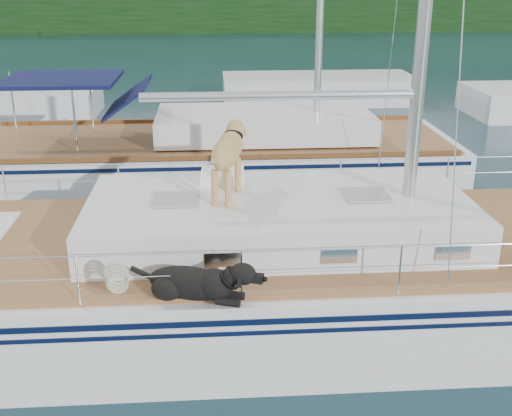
{
  "coord_description": "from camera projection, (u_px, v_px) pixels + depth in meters",
  "views": [
    {
      "loc": [
        -0.09,
        -8.18,
        4.74
      ],
      "look_at": [
        0.5,
        0.2,
        1.6
      ],
      "focal_mm": 45.0,
      "sensor_mm": 36.0,
      "label": 1
    }
  ],
  "objects": [
    {
      "name": "main_sailboat",
      "position": [
        228.0,
        275.0,
        9.07
      ],
      "size": [
        12.0,
        4.02,
        14.01
      ],
      "color": "silver",
      "rests_on": "ground"
    },
    {
      "name": "shore_bank",
      "position": [
        210.0,
        23.0,
        52.27
      ],
      "size": [
        92.0,
        1.0,
        1.2
      ],
      "primitive_type": "cube",
      "color": "#595147",
      "rests_on": "ground"
    },
    {
      "name": "bg_boat_center",
      "position": [
        318.0,
        89.0,
        24.37
      ],
      "size": [
        7.2,
        3.0,
        11.65
      ],
      "color": "silver",
      "rests_on": "ground"
    },
    {
      "name": "ground",
      "position": [
        223.0,
        317.0,
        9.31
      ],
      "size": [
        120.0,
        120.0,
        0.0
      ],
      "primitive_type": "plane",
      "color": "black",
      "rests_on": "ground"
    },
    {
      "name": "neighbor_sailboat",
      "position": [
        217.0,
        160.0,
        14.73
      ],
      "size": [
        11.0,
        3.5,
        13.3
      ],
      "color": "silver",
      "rests_on": "ground"
    }
  ]
}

